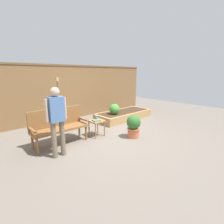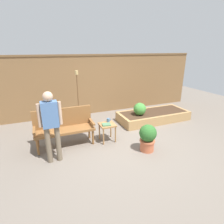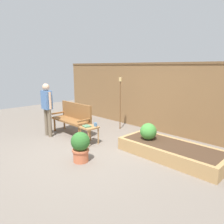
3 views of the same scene
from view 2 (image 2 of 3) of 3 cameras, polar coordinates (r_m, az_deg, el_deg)
name	(u,v)px [view 2 (image 2 of 3)]	position (r m, az deg, el deg)	size (l,w,h in m)	color
ground_plane	(123,143)	(4.79, 3.36, -9.82)	(14.00, 14.00, 0.00)	#70665B
fence_back	(93,84)	(6.74, -6.05, 8.66)	(8.40, 0.14, 2.16)	brown
garden_bench	(64,125)	(4.67, -14.96, -3.86)	(1.44, 0.48, 0.94)	brown
side_table	(107,127)	(4.74, -1.51, -4.74)	(0.40, 0.40, 0.48)	#9E7042
cup_on_table	(108,120)	(4.84, -1.14, -2.56)	(0.12, 0.08, 0.10)	teal
book_on_table	(106,124)	(4.64, -1.77, -3.97)	(0.21, 0.17, 0.03)	#4C7A56
potted_boxwood	(148,137)	(4.39, 11.20, -7.71)	(0.41, 0.41, 0.67)	#C66642
raised_planter_bed	(153,116)	(6.36, 12.89, -1.22)	(2.40, 1.00, 0.30)	#AD8451
shrub_near_bench	(140,109)	(5.87, 8.77, 0.95)	(0.40, 0.40, 0.40)	brown
tiki_torch	(77,88)	(5.90, -10.89, 7.61)	(0.10, 0.10, 1.70)	brown
person_by_bench	(51,122)	(3.88, -18.82, -2.90)	(0.47, 0.20, 1.56)	#70604C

